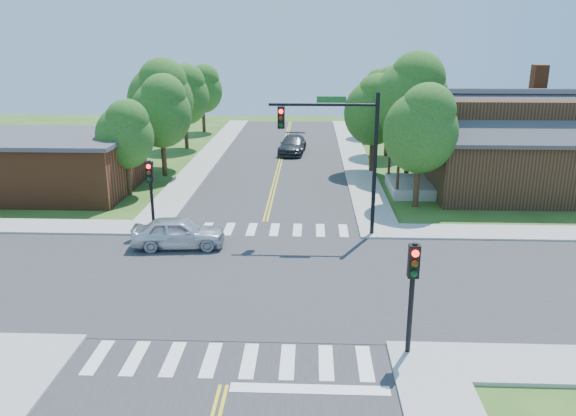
{
  "coord_description": "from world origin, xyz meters",
  "views": [
    {
      "loc": [
        2.44,
        -21.46,
        9.74
      ],
      "look_at": [
        1.44,
        3.06,
        2.2
      ],
      "focal_mm": 35.0,
      "sensor_mm": 36.0,
      "label": 1
    }
  ],
  "objects_px": {
    "signal_mast_ne": "(341,141)",
    "signal_pole_se": "(413,279)",
    "house_ne": "(511,142)",
    "car_silver": "(178,233)",
    "car_dgrey": "(292,145)",
    "signal_pole_nw": "(151,183)"
  },
  "relations": [
    {
      "from": "signal_pole_nw",
      "to": "house_ne",
      "type": "xyz_separation_m",
      "value": [
        20.71,
        8.66,
        0.67
      ]
    },
    {
      "from": "signal_pole_nw",
      "to": "signal_pole_se",
      "type": "bearing_deg",
      "value": -45.0
    },
    {
      "from": "signal_mast_ne",
      "to": "house_ne",
      "type": "distance_m",
      "value": 14.23
    },
    {
      "from": "signal_mast_ne",
      "to": "car_dgrey",
      "type": "xyz_separation_m",
      "value": [
        -3.05,
        20.66,
        -4.1
      ]
    },
    {
      "from": "signal_pole_se",
      "to": "car_dgrey",
      "type": "height_order",
      "value": "signal_pole_se"
    },
    {
      "from": "car_silver",
      "to": "car_dgrey",
      "type": "xyz_separation_m",
      "value": [
        4.68,
        22.75,
        -0.0
      ]
    },
    {
      "from": "signal_mast_ne",
      "to": "signal_pole_nw",
      "type": "distance_m",
      "value": 9.76
    },
    {
      "from": "signal_mast_ne",
      "to": "car_silver",
      "type": "height_order",
      "value": "signal_mast_ne"
    },
    {
      "from": "signal_mast_ne",
      "to": "car_dgrey",
      "type": "height_order",
      "value": "signal_mast_ne"
    },
    {
      "from": "house_ne",
      "to": "car_silver",
      "type": "distance_m",
      "value": 21.91
    },
    {
      "from": "signal_pole_se",
      "to": "house_ne",
      "type": "distance_m",
      "value": 22.03
    },
    {
      "from": "car_dgrey",
      "to": "house_ne",
      "type": "bearing_deg",
      "value": -35.45
    },
    {
      "from": "house_ne",
      "to": "car_silver",
      "type": "relative_size",
      "value": 2.89
    },
    {
      "from": "signal_pole_se",
      "to": "car_silver",
      "type": "xyz_separation_m",
      "value": [
        -9.41,
        9.12,
        -1.91
      ]
    },
    {
      "from": "signal_mast_ne",
      "to": "signal_pole_se",
      "type": "bearing_deg",
      "value": -81.44
    },
    {
      "from": "signal_pole_se",
      "to": "signal_pole_nw",
      "type": "relative_size",
      "value": 1.0
    },
    {
      "from": "car_silver",
      "to": "car_dgrey",
      "type": "relative_size",
      "value": 0.85
    },
    {
      "from": "signal_mast_ne",
      "to": "signal_pole_se",
      "type": "distance_m",
      "value": 11.55
    },
    {
      "from": "signal_pole_se",
      "to": "car_dgrey",
      "type": "relative_size",
      "value": 0.72
    },
    {
      "from": "signal_pole_nw",
      "to": "car_dgrey",
      "type": "bearing_deg",
      "value": 72.64
    },
    {
      "from": "house_ne",
      "to": "car_dgrey",
      "type": "relative_size",
      "value": 2.46
    },
    {
      "from": "car_dgrey",
      "to": "signal_pole_nw",
      "type": "bearing_deg",
      "value": -102.67
    }
  ]
}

